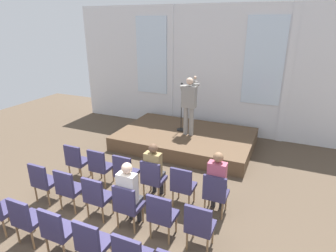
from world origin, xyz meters
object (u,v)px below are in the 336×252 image
Objects in this scene: chair_r1_c5 at (199,224)px; chair_r2_c2 at (57,229)px; chair_r1_c4 at (162,214)px; chair_r0_c0 at (76,160)px; speaker at (189,102)px; chair_r1_c2 at (97,195)px; chair_r0_c5 at (215,192)px; chair_r0_c2 at (125,171)px; chair_r0_c4 at (183,184)px; mic_stand at (181,120)px; chair_r0_c3 at (153,177)px; chair_r2_c3 at (92,241)px; audience_r0_c5 at (217,180)px; chair_r2_c1 at (26,218)px; chair_r1_c1 at (69,187)px; chair_r1_c0 at (43,180)px; chair_r0_c1 at (100,165)px; audience_r0_c3 at (154,168)px; chair_r1_c3 at (127,204)px.

chair_r1_c5 and chair_r2_c2 have the same top height.
chair_r0_c0 is at bearing 159.55° from chair_r1_c4.
chair_r1_c2 is at bearing -96.78° from speaker.
chair_r1_c5 is at bearing -90.00° from chair_r0_c5.
chair_r0_c4 is (1.40, 0.00, 0.00)m from chair_r0_c2.
chair_r0_c3 is at bearing -79.86° from mic_stand.
chair_r0_c2 is 2.20m from chair_r2_c3.
chair_r2_c1 is (-2.80, -2.16, -0.23)m from audience_r0_c5.
chair_r0_c0 is 1.00× the size of chair_r2_c2.
audience_r0_c5 reaches higher than chair_r0_c3.
mic_stand is 4.40m from chair_r1_c4.
mic_stand reaches higher than chair_r1_c4.
chair_r0_c2 and chair_r2_c3 have the same top height.
chair_r1_c1 and chair_r1_c5 have the same top height.
chair_r0_c2 is at bearing 36.71° from chair_r1_c0.
audience_r0_c5 is (3.50, 0.08, 0.23)m from chair_r0_c0.
chair_r0_c0 is 1.26m from chair_r1_c1.
audience_r0_c5 is (2.80, 0.08, 0.23)m from chair_r0_c1.
audience_r0_c5 is 3.68m from chair_r1_c0.
chair_r0_c3 is (2.10, 0.00, 0.00)m from chair_r0_c0.
chair_r0_c1 and chair_r2_c3 have the same top height.
chair_r0_c0 is 1.00× the size of chair_r1_c0.
chair_r1_c2 is (-1.40, -1.04, 0.00)m from chair_r0_c4.
chair_r2_c1 is at bearing -153.57° from chair_r1_c4.
mic_stand is 3.14m from audience_r0_c3.
chair_r0_c3 is 1.00× the size of chair_r1_c4.
chair_r1_c0 and chair_r1_c1 have the same top height.
chair_r1_c1 is at bearing -153.57° from chair_r0_c4.
chair_r1_c0 is 1.00× the size of chair_r1_c2.
chair_r0_c2 is 0.73m from audience_r0_c3.
chair_r1_c2 is 1.00× the size of chair_r1_c3.
speaker is 1.35× the size of audience_r0_c3.
chair_r0_c2 is 2.20m from chair_r2_c1.
chair_r1_c0 and chair_r1_c2 have the same top height.
audience_r0_c3 is at bearing 121.87° from chair_r1_c4.
chair_r0_c1 and chair_r2_c1 have the same top height.
chair_r1_c0 is 1.74m from chair_r2_c2.
chair_r2_c1 is at bearing -135.17° from chair_r0_c4.
chair_r0_c2 is 0.72× the size of audience_r0_c3.
audience_r0_c3 is 0.73m from chair_r0_c4.
chair_r0_c5 is 1.00× the size of chair_r1_c1.
chair_r0_c1 is 2.34m from chair_r1_c4.
chair_r0_c4 and chair_r2_c2 have the same top height.
speaker is 1.88× the size of chair_r0_c5.
chair_r2_c2 is (-0.70, -2.08, 0.00)m from chair_r0_c3.
chair_r0_c2 is 1.00× the size of chair_r1_c5.
chair_r1_c5 is at bearing -38.80° from audience_r0_c3.
chair_r1_c5 is 2.98m from chair_r2_c1.
chair_r1_c0 is at bearing 180.00° from chair_r1_c2.
chair_r1_c2 is (-0.13, -4.21, -0.23)m from mic_stand.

